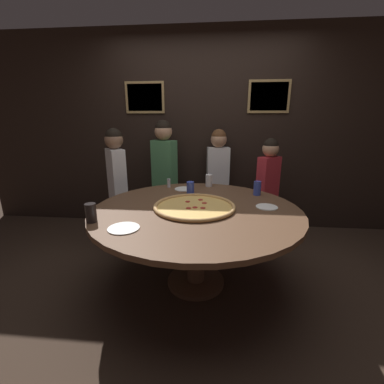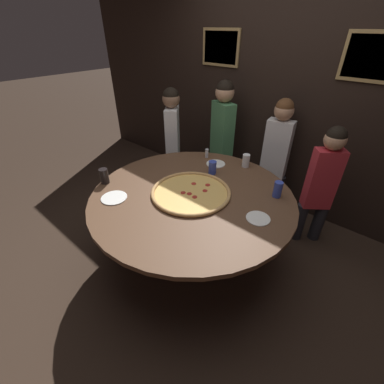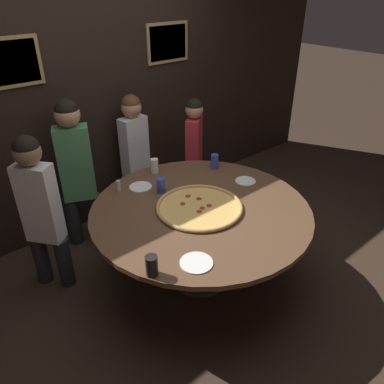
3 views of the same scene
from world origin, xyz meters
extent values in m
plane|color=#38281E|center=(0.00, 0.00, 0.00)|extent=(24.00, 24.00, 0.00)
cube|color=black|center=(0.00, 1.49, 1.30)|extent=(6.40, 0.06, 2.60)
cube|color=#9E7F4C|center=(-0.80, 1.44, 1.75)|extent=(0.52, 0.02, 0.40)
cube|color=#B2A893|center=(-0.80, 1.44, 1.75)|extent=(0.46, 0.01, 0.34)
cube|color=#9E7F4C|center=(0.80, 1.44, 1.75)|extent=(0.52, 0.02, 0.40)
cube|color=#B2A893|center=(0.80, 1.44, 1.75)|extent=(0.46, 0.01, 0.34)
cylinder|color=brown|center=(0.00, 0.00, 0.72)|extent=(1.77, 1.77, 0.04)
cylinder|color=brown|center=(0.00, 0.00, 0.35)|extent=(0.16, 0.16, 0.70)
cylinder|color=brown|center=(0.00, 0.00, 0.02)|extent=(0.52, 0.52, 0.04)
cylinder|color=#EAB75B|center=(-0.01, 0.00, 0.75)|extent=(0.66, 0.66, 0.01)
torus|color=tan|center=(-0.01, 0.00, 0.76)|extent=(0.70, 0.70, 0.03)
cylinder|color=#A8281E|center=(0.02, 0.19, 0.75)|extent=(0.04, 0.04, 0.00)
cylinder|color=#A8281E|center=(-0.06, -0.05, 0.75)|extent=(0.04, 0.04, 0.00)
cylinder|color=#A8281E|center=(-0.01, -0.03, 0.75)|extent=(0.04, 0.04, 0.00)
cylinder|color=#A8281E|center=(0.06, -0.04, 0.75)|extent=(0.04, 0.04, 0.00)
cylinder|color=#A8281E|center=(-0.09, 0.12, 0.75)|extent=(0.04, 0.04, 0.00)
cylinder|color=#A8281E|center=(0.07, 0.10, 0.75)|extent=(0.04, 0.04, 0.00)
cylinder|color=#384CB7|center=(0.57, 0.45, 0.81)|extent=(0.07, 0.07, 0.14)
cylinder|color=#384CB7|center=(-0.09, 0.41, 0.80)|extent=(0.08, 0.08, 0.13)
cylinder|color=black|center=(-0.74, -0.38, 0.81)|extent=(0.08, 0.08, 0.14)
cylinder|color=white|center=(0.08, 0.75, 0.81)|extent=(0.07, 0.07, 0.14)
cylinder|color=white|center=(0.60, 0.07, 0.74)|extent=(0.18, 0.18, 0.01)
cylinder|color=white|center=(-0.46, -0.48, 0.74)|extent=(0.22, 0.22, 0.01)
cylinder|color=white|center=(-0.18, 0.60, 0.74)|extent=(0.20, 0.20, 0.01)
cylinder|color=silver|center=(-0.36, 0.67, 0.78)|extent=(0.04, 0.04, 0.08)
cylinder|color=#B7B7BC|center=(-0.36, 0.67, 0.83)|extent=(0.04, 0.04, 0.01)
cylinder|color=#232328|center=(-0.40, 1.12, 0.25)|extent=(0.18, 0.18, 0.51)
cylinder|color=#232328|center=(-0.61, 1.21, 0.25)|extent=(0.18, 0.18, 0.51)
cube|color=#4C8C59|center=(-0.51, 1.16, 0.86)|extent=(0.34, 0.27, 0.71)
sphere|color=tan|center=(-0.51, 1.16, 1.33)|extent=(0.22, 0.22, 0.22)
sphere|color=black|center=(-0.51, 1.16, 1.37)|extent=(0.20, 0.20, 0.20)
cylinder|color=#232328|center=(0.29, 1.27, 0.23)|extent=(0.14, 0.14, 0.47)
cylinder|color=#232328|center=(0.08, 1.24, 0.23)|extent=(0.14, 0.14, 0.47)
cube|color=white|center=(0.18, 1.26, 0.80)|extent=(0.30, 0.19, 0.66)
sphere|color=tan|center=(0.18, 1.26, 1.23)|extent=(0.20, 0.20, 0.20)
sphere|color=brown|center=(0.18, 1.26, 1.26)|extent=(0.19, 0.19, 0.19)
cylinder|color=#232328|center=(-0.93, 0.70, 0.24)|extent=(0.18, 0.18, 0.48)
cylinder|color=#232328|center=(-1.07, 0.87, 0.24)|extent=(0.18, 0.18, 0.48)
cube|color=white|center=(-1.00, 0.78, 0.81)|extent=(0.30, 0.32, 0.67)
sphere|color=#8C664C|center=(-1.00, 0.78, 1.25)|extent=(0.21, 0.21, 0.21)
sphere|color=black|center=(-1.00, 0.78, 1.28)|extent=(0.19, 0.19, 0.19)
cylinder|color=#232328|center=(0.86, 1.06, 0.22)|extent=(0.16, 0.16, 0.44)
cylinder|color=#232328|center=(0.71, 0.94, 0.22)|extent=(0.16, 0.16, 0.44)
cube|color=red|center=(0.78, 1.00, 0.74)|extent=(0.29, 0.27, 0.61)
sphere|color=tan|center=(0.78, 1.00, 1.14)|extent=(0.19, 0.19, 0.19)
sphere|color=black|center=(0.78, 1.00, 1.18)|extent=(0.17, 0.17, 0.17)
camera|label=1|loc=(0.16, -2.07, 1.47)|focal=24.00mm
camera|label=2|loc=(1.22, -1.41, 1.99)|focal=24.00mm
camera|label=3|loc=(-1.69, -1.89, 2.36)|focal=35.00mm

